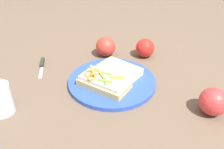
# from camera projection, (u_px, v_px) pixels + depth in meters

# --- Properties ---
(ground_plane) EXTENTS (2.00, 2.00, 0.00)m
(ground_plane) POSITION_uv_depth(u_px,v_px,m) (112.00, 83.00, 0.80)
(ground_plane) COLOR brown
(ground_plane) RESTS_ON ground
(plate) EXTENTS (0.29, 0.29, 0.01)m
(plate) POSITION_uv_depth(u_px,v_px,m) (112.00, 81.00, 0.80)
(plate) COLOR #2A4ABA
(plate) RESTS_ON ground_plane
(sandwich) EXTENTS (0.16, 0.18, 0.05)m
(sandwich) POSITION_uv_depth(u_px,v_px,m) (104.00, 82.00, 0.75)
(sandwich) COLOR tan
(sandwich) RESTS_ON plate
(bread_slice_side) EXTENTS (0.16, 0.17, 0.02)m
(bread_slice_side) POSITION_uv_depth(u_px,v_px,m) (119.00, 70.00, 0.82)
(bread_slice_side) COLOR beige
(bread_slice_side) RESTS_ON plate
(apple_0) EXTENTS (0.11, 0.11, 0.08)m
(apple_0) POSITION_uv_depth(u_px,v_px,m) (213.00, 102.00, 0.66)
(apple_0) COLOR red
(apple_0) RESTS_ON ground_plane
(apple_1) EXTENTS (0.09, 0.09, 0.07)m
(apple_1) POSITION_uv_depth(u_px,v_px,m) (145.00, 48.00, 0.94)
(apple_1) COLOR red
(apple_1) RESTS_ON ground_plane
(apple_2) EXTENTS (0.11, 0.11, 0.08)m
(apple_2) POSITION_uv_depth(u_px,v_px,m) (106.00, 46.00, 0.95)
(apple_2) COLOR red
(apple_2) RESTS_ON ground_plane
(drinking_glass) EXTENTS (0.07, 0.07, 0.09)m
(drinking_glass) POSITION_uv_depth(u_px,v_px,m) (0.00, 99.00, 0.66)
(drinking_glass) COLOR silver
(drinking_glass) RESTS_ON ground_plane
(knife) EXTENTS (0.13, 0.03, 0.01)m
(knife) POSITION_uv_depth(u_px,v_px,m) (42.00, 65.00, 0.89)
(knife) COLOR silver
(knife) RESTS_ON ground_plane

